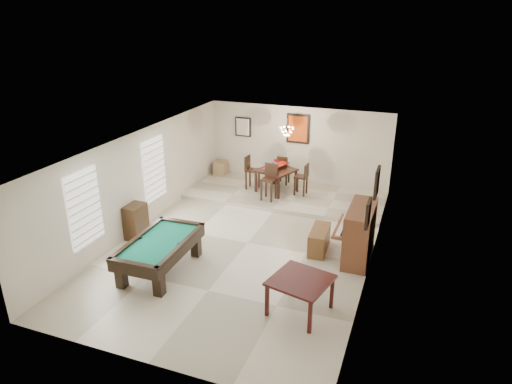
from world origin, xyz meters
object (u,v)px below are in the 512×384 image
Objects in this scene: dining_chair_south at (269,183)px; chandelier at (287,128)px; pool_table at (161,256)px; flower_vase at (276,162)px; piano_bench at (319,240)px; dining_chair_west at (253,173)px; corner_bench at (221,168)px; apothecary_chest at (136,221)px; dining_table at (276,179)px; dining_chair_east at (301,179)px; upright_piano at (353,232)px; dining_chair_north at (284,170)px; square_table at (300,295)px.

chandelier is (0.34, 0.61, 1.53)m from dining_chair_south.
flower_vase reaches higher than pool_table.
dining_chair_west is (-2.87, 3.03, 0.37)m from piano_bench.
dining_chair_west reaches higher than corner_bench.
corner_bench is at bearing 88.46° from apothecary_chest.
dining_table is 0.78m from dining_chair_west.
corner_bench is (-1.53, 0.90, -0.30)m from dining_chair_west.
dining_table reaches higher than pool_table.
dining_chair_west is (1.66, 3.98, 0.21)m from apothecary_chest.
flower_vase is 0.22× the size of dining_chair_west.
dining_table is at bearing 58.68° from apothecary_chest.
dining_table is at bearing 161.71° from chandelier.
dining_chair_west is 2.10× the size of corner_bench.
dining_chair_west reaches higher than dining_chair_east.
piano_bench is 3.93m from chandelier.
upright_piano is 1.61× the size of dining_chair_north.
upright_piano is at bearing 36.20° from dining_chair_east.
dining_chair_north is at bearing 126.84° from upright_piano.
dining_chair_east is at bearing 1.21° from dining_table.
piano_bench is 4.36m from dining_chair_north.
dining_chair_north is (0.00, 1.48, -0.07)m from dining_chair_south.
apothecary_chest is 4.73m from flower_vase.
chandelier reaches higher than pool_table.
flower_vase reaches higher than dining_chair_west.
dining_chair_west reaches higher than pool_table.
dining_chair_south is 1.03× the size of dining_chair_west.
dining_chair_east reaches higher than apothecary_chest.
chandelier is (-1.76, 2.94, 1.92)m from piano_bench.
chandelier reaches higher than dining_table.
dining_chair_east is 1.65m from chandelier.
dining_chair_east is (-1.30, 3.07, 0.34)m from piano_bench.
apothecary_chest is (-4.74, 1.57, 0.08)m from square_table.
dining_chair_south is (-2.30, 4.84, 0.30)m from square_table.
dining_table is at bearing 89.28° from dining_chair_north.
upright_piano is at bearing -33.55° from dining_chair_south.
piano_bench is at bearing -55.49° from dining_table.
dining_chair_west is 1.77× the size of chandelier.
dining_chair_south reaches higher than square_table.
apothecary_chest is 4.88m from corner_bench.
chandelier reaches higher than dining_chair_north.
dining_chair_west reaches higher than piano_bench.
chandelier is at bearing -18.29° from flower_vase.
dining_chair_north is 1.89× the size of corner_bench.
chandelier is at bearing -20.43° from corner_bench.
apothecary_chest is at bearing -121.32° from dining_table.
square_table is at bearing -149.53° from dining_chair_west.
dining_chair_south is at bearing 131.96° from piano_bench.
pool_table is 5.34m from flower_vase.
flower_vase is 2.57m from corner_bench.
square_table reaches higher than piano_bench.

